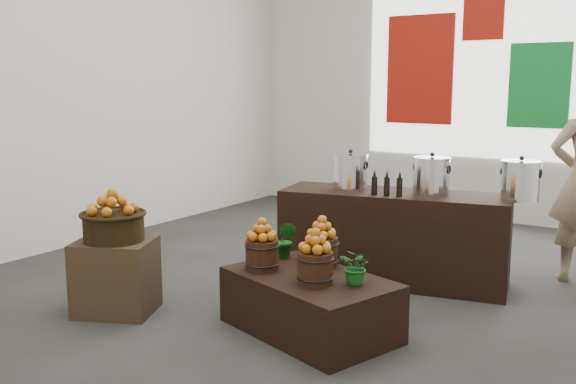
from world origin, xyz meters
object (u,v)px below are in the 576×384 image
Objects in this scene: wicker_basket at (114,227)px; counter at (393,237)px; display_table at (310,304)px; crate at (116,276)px; stock_pot_left at (350,173)px; stock_pot_center at (431,177)px; stock_pot_right at (520,182)px.

wicker_basket is 0.23× the size of counter.
counter is at bearing 107.48° from display_table.
crate is 2.18m from stock_pot_left.
wicker_basket is 2.38m from counter.
counter is at bearing 11.95° from stock_pot_left.
counter is 6.47× the size of stock_pot_center.
wicker_basket is 3.22m from stock_pot_right.
crate is 1.25× the size of wicker_basket.
display_table is 0.61× the size of counter.
display_table is at bearing 17.94° from crate.
display_table is (1.44, 0.47, -0.08)m from crate.
display_table is 1.42m from counter.
wicker_basket is at bearing -139.42° from stock_pot_right.
stock_pot_center is (0.30, 0.06, 0.55)m from counter.
stock_pot_left is (-0.39, -0.08, 0.55)m from counter.
stock_pot_left is (1.05, 1.79, 0.28)m from wicker_basket.
display_table is 1.68m from stock_pot_center.
stock_pot_center is at bearing 11.95° from stock_pot_left.
display_table is at bearing -101.58° from stock_pot_center.
wicker_basket is at bearing -120.36° from stock_pot_left.
display_table is 3.92× the size of stock_pot_center.
crate is 2.69m from stock_pot_center.
stock_pot_center is (1.74, 1.94, 0.67)m from crate.
stock_pot_right is (2.44, 2.09, 0.28)m from wicker_basket.
crate is 3.28m from stock_pot_right.
stock_pot_left is at bearing 59.64° from crate.
stock_pot_center is at bearing 95.85° from display_table.
stock_pot_left reaches higher than crate.
wicker_basket is 0.38× the size of display_table.
crate is at bearing -131.94° from stock_pot_center.
wicker_basket is at bearing 0.00° from crate.
stock_pot_left is 1.00× the size of stock_pot_center.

